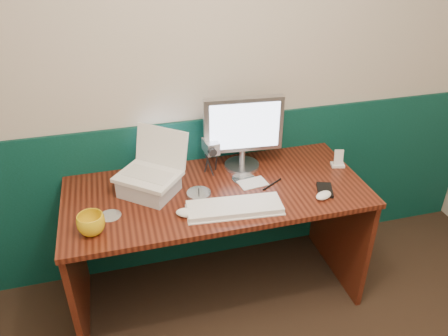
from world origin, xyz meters
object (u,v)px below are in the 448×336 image
object	(u,v)px
mug	(91,224)
camcorder	(211,157)
desk	(217,244)
monitor	(243,133)
keyboard	(235,208)
laptop	(146,157)

from	to	relation	value
mug	camcorder	bearing A→B (deg)	30.24
desk	camcorder	size ratio (longest dim) A/B	8.13
desk	monitor	distance (m)	0.66
keyboard	camcorder	bearing A→B (deg)	99.28
monitor	mug	xyz separation A→B (m)	(-0.84, -0.40, -0.17)
desk	keyboard	distance (m)	0.44
keyboard	camcorder	size ratio (longest dim) A/B	2.38
keyboard	camcorder	distance (m)	0.39
keyboard	mug	size ratio (longest dim) A/B	3.68
mug	camcorder	xyz separation A→B (m)	(0.65, 0.38, 0.05)
desk	keyboard	size ratio (longest dim) A/B	3.42
monitor	mug	distance (m)	0.95
keyboard	monitor	bearing A→B (deg)	73.41
desk	monitor	xyz separation A→B (m)	(0.20, 0.20, 0.59)
keyboard	mug	bearing A→B (deg)	-174.83
laptop	keyboard	distance (m)	0.51
laptop	camcorder	bearing A→B (deg)	58.04
desk	mug	size ratio (longest dim) A/B	12.56
desk	mug	distance (m)	0.79
monitor	keyboard	world-z (taller)	monitor
monitor	desk	bearing A→B (deg)	-130.11
camcorder	mug	bearing A→B (deg)	-156.05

